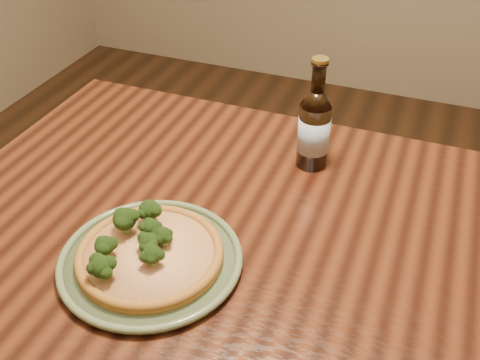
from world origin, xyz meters
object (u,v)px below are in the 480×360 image
(table, at_px, (332,291))
(plate, at_px, (151,260))
(beer_bottle, at_px, (314,128))
(pizza, at_px, (148,252))

(table, height_order, plate, plate)
(plate, distance_m, beer_bottle, 0.45)
(pizza, bearing_deg, plate, -7.72)
(table, height_order, pizza, pizza)
(pizza, bearing_deg, table, 24.32)
(table, height_order, beer_bottle, beer_bottle)
(beer_bottle, bearing_deg, plate, -132.63)
(table, relative_size, beer_bottle, 6.41)
(pizza, relative_size, beer_bottle, 1.03)
(table, xyz_separation_m, plate, (-0.30, -0.14, 0.10))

